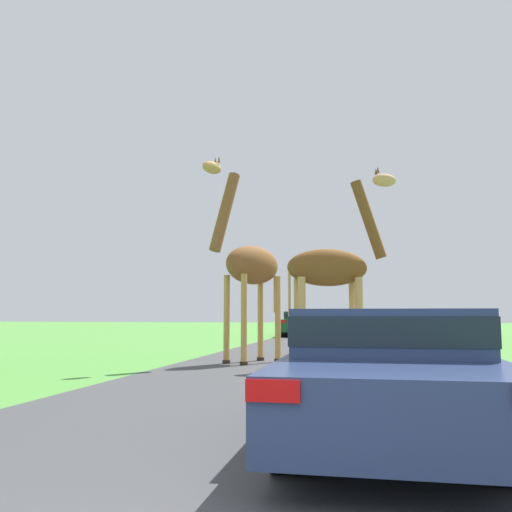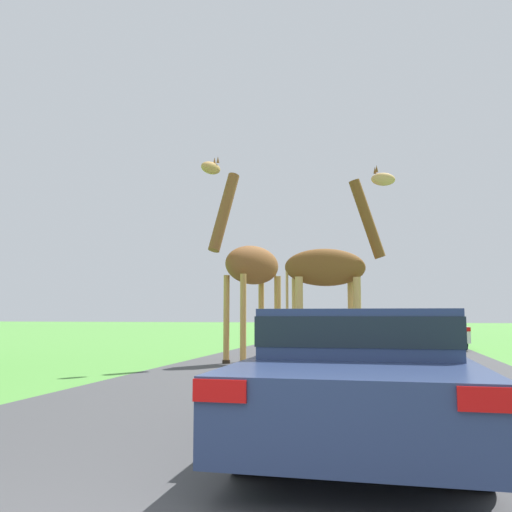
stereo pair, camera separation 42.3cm
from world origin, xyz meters
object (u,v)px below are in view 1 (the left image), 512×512
(giraffe_companion, at_px, (333,272))
(car_queue_right, at_px, (302,323))
(car_queue_left, at_px, (427,329))
(car_lead_maroon, at_px, (386,367))
(giraffe_near_road, at_px, (249,265))

(giraffe_companion, height_order, car_queue_right, giraffe_companion)
(car_queue_right, relative_size, car_queue_left, 0.88)
(car_lead_maroon, distance_m, car_queue_left, 15.65)
(giraffe_companion, bearing_deg, giraffe_near_road, -134.38)
(giraffe_near_road, bearing_deg, car_lead_maroon, 144.94)
(giraffe_near_road, xyz_separation_m, car_queue_right, (-0.53, 16.74, -1.71))
(car_lead_maroon, bearing_deg, giraffe_near_road, 111.50)
(giraffe_near_road, distance_m, car_queue_left, 9.55)
(giraffe_near_road, height_order, giraffe_companion, giraffe_near_road)
(giraffe_companion, relative_size, car_queue_left, 1.00)
(giraffe_companion, height_order, car_queue_left, giraffe_companion)
(giraffe_companion, height_order, car_lead_maroon, giraffe_companion)
(giraffe_near_road, relative_size, giraffe_companion, 1.09)
(giraffe_near_road, relative_size, car_lead_maroon, 1.07)
(car_queue_right, height_order, car_queue_left, car_queue_right)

